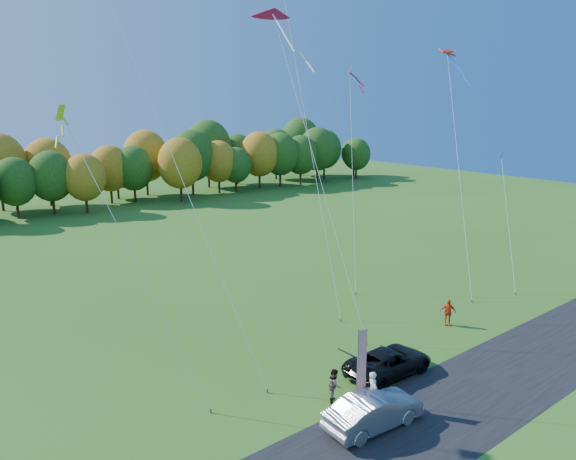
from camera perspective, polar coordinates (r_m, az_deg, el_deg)
ground at (r=29.66m, az=7.65°, el=-15.39°), size 160.00×160.00×0.00m
asphalt_strip at (r=27.48m, az=14.07°, el=-18.17°), size 90.00×6.00×0.01m
tree_line at (r=76.37m, az=-24.04°, el=1.34°), size 116.00×12.00×10.00m
black_suv at (r=30.62m, az=10.20°, el=-13.03°), size 5.14×2.47×1.41m
silver_sedan at (r=26.11m, az=8.72°, el=-17.71°), size 4.88×2.04×1.57m
person_tailgate_a at (r=27.38m, az=8.62°, el=-15.79°), size 0.63×0.78×1.86m
person_tailgate_b at (r=27.83m, az=4.74°, el=-15.44°), size 0.98×1.01×1.64m
person_east at (r=37.55m, az=15.93°, el=-8.03°), size 1.01×1.03×1.74m
feather_flag at (r=26.93m, az=7.43°, el=-12.80°), size 0.51×0.15×3.90m
kite_delta_blue at (r=28.71m, az=-12.38°, el=9.17°), size 5.81×12.02×25.60m
kite_parafoil_orange at (r=40.13m, az=1.03°, el=15.31°), size 4.89×13.14×31.51m
kite_delta_red at (r=34.15m, az=2.52°, el=8.31°), size 2.52×9.13×20.69m
kite_parafoil_rainbow at (r=44.70m, az=16.96°, el=6.06°), size 7.43×8.07×18.40m
kite_diamond_yellow at (r=26.56m, az=-15.19°, el=-3.14°), size 4.20×6.96×14.26m
kite_diamond_white at (r=42.89m, az=6.59°, el=5.23°), size 4.07×5.21×16.96m
kite_diamond_blue_low at (r=45.74m, az=21.45°, el=0.76°), size 3.25×4.16×10.41m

